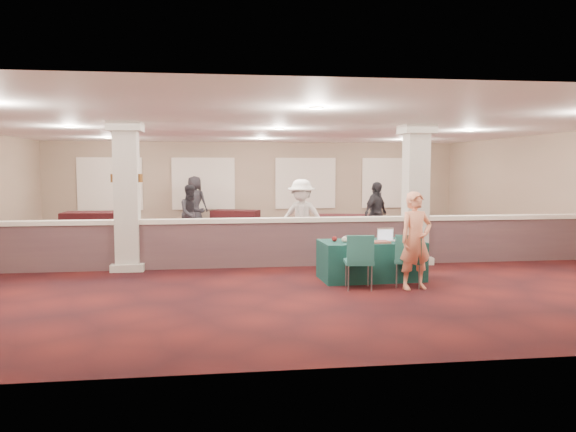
{
  "coord_description": "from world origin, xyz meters",
  "views": [
    {
      "loc": [
        -1.68,
        -13.97,
        2.24
      ],
      "look_at": [
        -0.05,
        -2.0,
        1.18
      ],
      "focal_mm": 35.0,
      "sensor_mm": 36.0,
      "label": 1
    }
  ],
  "objects": [
    {
      "name": "ground",
      "position": [
        0.0,
        0.0,
        0.0
      ],
      "size": [
        16.0,
        16.0,
        0.0
      ],
      "primitive_type": "plane",
      "color": "#421110",
      "rests_on": "ground"
    },
    {
      "name": "wall_back",
      "position": [
        0.0,
        8.0,
        1.6
      ],
      "size": [
        16.0,
        0.04,
        3.2
      ],
      "primitive_type": "cube",
      "color": "gray",
      "rests_on": "ground"
    },
    {
      "name": "wall_front",
      "position": [
        0.0,
        -8.0,
        1.6
      ],
      "size": [
        16.0,
        0.04,
        3.2
      ],
      "primitive_type": "cube",
      "color": "gray",
      "rests_on": "ground"
    },
    {
      "name": "wall_right",
      "position": [
        8.0,
        0.0,
        1.6
      ],
      "size": [
        0.04,
        16.0,
        3.2
      ],
      "primitive_type": "cube",
      "color": "gray",
      "rests_on": "ground"
    },
    {
      "name": "ceiling",
      "position": [
        0.0,
        0.0,
        3.2
      ],
      "size": [
        16.0,
        16.0,
        0.02
      ],
      "primitive_type": "cube",
      "color": "white",
      "rests_on": "wall_back"
    },
    {
      "name": "partition_wall",
      "position": [
        0.0,
        -1.5,
        0.57
      ],
      "size": [
        15.6,
        0.28,
        1.1
      ],
      "color": "#4F363D",
      "rests_on": "ground"
    },
    {
      "name": "column_left",
      "position": [
        -3.5,
        -1.5,
        1.64
      ],
      "size": [
        0.72,
        0.72,
        3.2
      ],
      "color": "beige",
      "rests_on": "ground"
    },
    {
      "name": "column_right",
      "position": [
        3.0,
        -1.5,
        1.64
      ],
      "size": [
        0.72,
        0.72,
        3.2
      ],
      "color": "beige",
      "rests_on": "ground"
    },
    {
      "name": "sconce_left",
      "position": [
        -3.78,
        -1.5,
        2.0
      ],
      "size": [
        0.12,
        0.12,
        0.18
      ],
      "color": "brown",
      "rests_on": "column_left"
    },
    {
      "name": "sconce_right",
      "position": [
        -3.22,
        -1.5,
        2.0
      ],
      "size": [
        0.12,
        0.12,
        0.18
      ],
      "color": "brown",
      "rests_on": "column_left"
    },
    {
      "name": "near_table",
      "position": [
        1.45,
        -3.23,
        0.39
      ],
      "size": [
        2.05,
        1.09,
        0.77
      ],
      "primitive_type": "cube",
      "rotation": [
        0.0,
        0.0,
        0.04
      ],
      "color": "#0E362E",
      "rests_on": "ground"
    },
    {
      "name": "conf_chair_main",
      "position": [
        1.93,
        -4.06,
        0.59
      ],
      "size": [
        0.65,
        0.65,
        1.0
      ],
      "rotation": [
        0.0,
        0.0,
        -0.38
      ],
      "color": "#1F5C58",
      "rests_on": "ground"
    },
    {
      "name": "conf_chair_side",
      "position": [
        0.97,
        -4.14,
        0.6
      ],
      "size": [
        0.57,
        0.57,
        1.02
      ],
      "rotation": [
        0.0,
        0.0,
        -0.13
      ],
      "color": "#1F5C58",
      "rests_on": "ground"
    },
    {
      "name": "woman",
      "position": [
        2.01,
        -4.19,
        0.9
      ],
      "size": [
        0.73,
        0.57,
        1.79
      ],
      "primitive_type": "imported",
      "rotation": [
        0.0,
        0.0,
        0.24
      ],
      "color": "#F58B6A",
      "rests_on": "ground"
    },
    {
      "name": "far_table_front_left",
      "position": [
        -2.5,
        0.3,
        0.38
      ],
      "size": [
        2.0,
        1.26,
        0.75
      ],
      "primitive_type": "cube",
      "rotation": [
        0.0,
        0.0,
        0.19
      ],
      "color": "black",
      "rests_on": "ground"
    },
    {
      "name": "far_table_front_center",
      "position": [
        -1.72,
        0.3,
        0.39
      ],
      "size": [
        2.02,
        1.15,
        0.78
      ],
      "primitive_type": "cube",
      "rotation": [
        0.0,
        0.0,
        0.1
      ],
      "color": "black",
      "rests_on": "ground"
    },
    {
      "name": "far_table_front_right",
      "position": [
        2.5,
        0.52,
        0.36
      ],
      "size": [
        1.92,
        1.22,
        0.72
      ],
      "primitive_type": "cube",
      "rotation": [
        0.0,
        0.0,
        0.2
      ],
      "color": "black",
      "rests_on": "ground"
    },
    {
      "name": "far_table_back_left",
      "position": [
        -5.51,
        4.85,
        0.39
      ],
      "size": [
        1.97,
        1.05,
        0.78
      ],
      "primitive_type": "cube",
      "rotation": [
        0.0,
        0.0,
        -0.05
      ],
      "color": "black",
      "rests_on": "ground"
    },
    {
      "name": "far_table_back_center",
      "position": [
        -0.84,
        6.38,
        0.34
      ],
      "size": [
        1.85,
        1.35,
        0.68
      ],
      "primitive_type": "cube",
      "rotation": [
        0.0,
        0.0,
        -0.35
      ],
      "color": "black",
      "rests_on": "ground"
    },
    {
      "name": "far_table_back_right",
      "position": [
        2.5,
        3.2,
        0.37
      ],
      "size": [
        1.98,
        1.28,
        0.74
      ],
      "primitive_type": "cube",
      "rotation": [
        0.0,
        0.0,
        -0.22
      ],
      "color": "black",
      "rests_on": "ground"
    },
    {
      "name": "attendee_a",
      "position": [
        -2.29,
        3.01,
        0.85
      ],
      "size": [
        0.93,
        0.75,
        1.71
      ],
      "primitive_type": "imported",
      "rotation": [
        0.0,
        0.0,
        0.42
      ],
      "color": "black",
      "rests_on": "ground"
    },
    {
      "name": "attendee_b",
      "position": [
        0.56,
        0.0,
        0.97
      ],
      "size": [
        1.36,
        0.99,
        1.93
      ],
      "primitive_type": "imported",
      "rotation": [
        0.0,
        0.0,
        -0.39
      ],
      "color": "#B9B9B5",
      "rests_on": "ground"
    },
    {
      "name": "attendee_c",
      "position": [
        2.96,
        1.5,
        0.91
      ],
      "size": [
        1.13,
        1.1,
        1.82
      ],
      "primitive_type": "imported",
      "rotation": [
        0.0,
        0.0,
        0.75
      ],
      "color": "black",
      "rests_on": "ground"
    },
    {
      "name": "attendee_d",
      "position": [
        -2.32,
        7.0,
        0.95
      ],
      "size": [
        1.07,
        0.86,
        1.91
      ],
      "primitive_type": "imported",
      "rotation": [
        0.0,
        0.0,
        2.7
      ],
      "color": "black",
      "rests_on": "ground"
    },
    {
      "name": "laptop_base",
      "position": [
        1.77,
        -3.27,
        0.78
      ],
      "size": [
        0.36,
        0.26,
        0.02
      ],
      "primitive_type": "cube",
      "rotation": [
        0.0,
        0.0,
        0.04
      ],
      "color": "silver",
      "rests_on": "near_table"
    },
    {
      "name": "laptop_screen",
      "position": [
        1.76,
        -3.15,
        0.91
      ],
      "size": [
        0.35,
        0.03,
        0.23
      ],
      "primitive_type": "cube",
      "rotation": [
        0.0,
        0.0,
        0.04
      ],
      "color": "silver",
      "rests_on": "near_table"
    },
    {
      "name": "screen_glow",
      "position": [
        1.76,
        -3.16,
        0.89
      ],
      "size": [
        0.32,
        0.02,
        0.2
      ],
      "primitive_type": "cube",
      "rotation": [
        0.0,
        0.0,
        0.04
      ],
      "color": "silver",
      "rests_on": "near_table"
    },
    {
      "name": "knitting",
      "position": [
        1.51,
        -3.49,
        0.79
      ],
      "size": [
        0.44,
        0.33,
        0.03
      ],
      "primitive_type": "cube",
      "rotation": [
        0.0,
        0.0,
        0.04
      ],
      "color": "#B93B1D",
      "rests_on": "near_table"
    },
    {
      "name": "yarn_cream",
      "position": [
        0.87,
        -3.36,
        0.83
      ],
      "size": [
        0.12,
        0.12,
        0.12
      ],
      "primitive_type": "sphere",
      "color": "beige",
      "rests_on": "near_table"
    },
    {
      "name": "yarn_red",
      "position": [
        0.71,
        -3.21,
        0.82
      ],
      "size": [
        0.11,
        0.11,
        0.11
      ],
      "primitive_type": "sphere",
      "color": "maroon",
      "rests_on": "near_table"
    },
    {
      "name": "yarn_grey",
      "position": [
        0.97,
        -3.13,
        0.83
      ],
      "size": [
        0.11,
        0.11,
        0.11
      ],
      "primitive_type": "sphere",
      "color": "#504F55",
      "rests_on": "near_table"
    },
    {
      "name": "scissors",
      "position": [
        2.15,
        -3.5,
        0.78
      ],
      "size": [
        0.13,
        0.04,
        0.01
      ],
      "primitive_type": "cube",
      "rotation": [
        0.0,
        0.0,
        0.04
      ],
      "color": "red",
      "rests_on": "near_table"
    }
  ]
}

